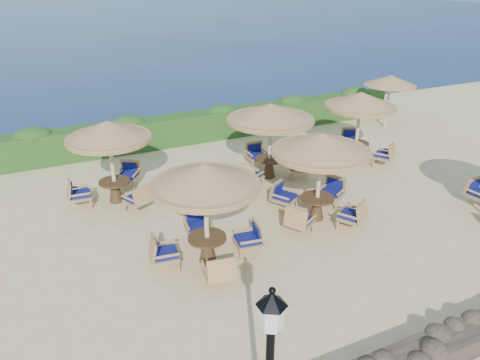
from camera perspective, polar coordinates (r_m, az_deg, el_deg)
ground at (r=14.43m, az=7.29°, el=-3.62°), size 120.00×120.00×0.00m
sea at (r=81.22m, az=-21.25°, el=18.30°), size 160.00×160.00×0.00m
hedge at (r=20.13m, az=-3.54°, el=6.71°), size 18.00×0.90×1.20m
stone_wall at (r=10.58m, az=26.15°, el=-16.75°), size 15.00×0.65×0.44m
extra_parasol at (r=22.17m, az=17.90°, el=11.47°), size 2.30×2.30×2.41m
cafe_set_0 at (r=11.11m, az=-4.20°, el=-2.16°), size 2.87×2.87×2.65m
cafe_set_1 at (r=13.23m, az=9.76°, el=2.27°), size 2.81×2.81×2.65m
cafe_set_3 at (r=14.61m, az=-15.57°, el=3.99°), size 2.71×2.77×2.65m
cafe_set_4 at (r=15.85m, az=3.72°, el=6.83°), size 2.98×2.98×2.65m
cafe_set_5 at (r=17.88m, az=14.36°, el=7.91°), size 2.73×2.77×2.65m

